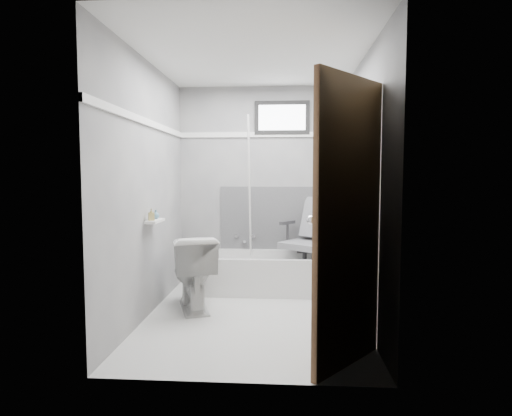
# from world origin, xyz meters

# --- Properties ---
(floor) EXTENTS (2.60, 2.60, 0.00)m
(floor) POSITION_xyz_m (0.00, 0.00, 0.00)
(floor) COLOR white
(floor) RESTS_ON ground
(ceiling) EXTENTS (2.60, 2.60, 0.00)m
(ceiling) POSITION_xyz_m (0.00, 0.00, 2.40)
(ceiling) COLOR silver
(ceiling) RESTS_ON floor
(wall_back) EXTENTS (2.00, 0.02, 2.40)m
(wall_back) POSITION_xyz_m (0.00, 1.30, 1.20)
(wall_back) COLOR slate
(wall_back) RESTS_ON floor
(wall_front) EXTENTS (2.00, 0.02, 2.40)m
(wall_front) POSITION_xyz_m (0.00, -1.30, 1.20)
(wall_front) COLOR slate
(wall_front) RESTS_ON floor
(wall_left) EXTENTS (0.02, 2.60, 2.40)m
(wall_left) POSITION_xyz_m (-1.00, 0.00, 1.20)
(wall_left) COLOR slate
(wall_left) RESTS_ON floor
(wall_right) EXTENTS (0.02, 2.60, 2.40)m
(wall_right) POSITION_xyz_m (1.00, 0.00, 1.20)
(wall_right) COLOR slate
(wall_right) RESTS_ON floor
(bathtub) EXTENTS (1.50, 0.70, 0.42)m
(bathtub) POSITION_xyz_m (0.11, 0.93, 0.21)
(bathtub) COLOR silver
(bathtub) RESTS_ON floor
(office_chair) EXTENTS (0.77, 0.77, 0.96)m
(office_chair) POSITION_xyz_m (0.52, 0.98, 0.60)
(office_chair) COLOR slate
(office_chair) RESTS_ON bathtub
(toilet) EXTENTS (0.64, 0.84, 0.73)m
(toilet) POSITION_xyz_m (-0.62, 0.20, 0.37)
(toilet) COLOR silver
(toilet) RESTS_ON floor
(door) EXTENTS (0.78, 0.78, 2.00)m
(door) POSITION_xyz_m (0.98, -1.28, 1.00)
(door) COLOR brown
(door) RESTS_ON floor
(window) EXTENTS (0.66, 0.04, 0.40)m
(window) POSITION_xyz_m (0.25, 1.29, 2.02)
(window) COLOR black
(window) RESTS_ON wall_back
(backerboard) EXTENTS (1.50, 0.02, 0.78)m
(backerboard) POSITION_xyz_m (0.25, 1.29, 0.80)
(backerboard) COLOR #4C4C4F
(backerboard) RESTS_ON wall_back
(trim_back) EXTENTS (2.00, 0.02, 0.06)m
(trim_back) POSITION_xyz_m (0.00, 1.29, 1.82)
(trim_back) COLOR white
(trim_back) RESTS_ON wall_back
(trim_left) EXTENTS (0.02, 2.60, 0.06)m
(trim_left) POSITION_xyz_m (-0.99, 0.00, 1.82)
(trim_left) COLOR white
(trim_left) RESTS_ON wall_left
(pole) EXTENTS (0.02, 0.43, 1.91)m
(pole) POSITION_xyz_m (-0.12, 1.06, 1.05)
(pole) COLOR silver
(pole) RESTS_ON bathtub
(shelf) EXTENTS (0.10, 0.32, 0.02)m
(shelf) POSITION_xyz_m (-0.93, -0.00, 0.90)
(shelf) COLOR white
(shelf) RESTS_ON wall_left
(soap_bottle_a) EXTENTS (0.07, 0.07, 0.12)m
(soap_bottle_a) POSITION_xyz_m (-0.94, -0.08, 0.97)
(soap_bottle_a) COLOR tan
(soap_bottle_a) RESTS_ON shelf
(soap_bottle_b) EXTENTS (0.09, 0.09, 0.09)m
(soap_bottle_b) POSITION_xyz_m (-0.94, 0.06, 0.96)
(soap_bottle_b) COLOR teal
(soap_bottle_b) RESTS_ON shelf
(faucet) EXTENTS (0.26, 0.10, 0.16)m
(faucet) POSITION_xyz_m (-0.20, 1.27, 0.55)
(faucet) COLOR silver
(faucet) RESTS_ON wall_back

